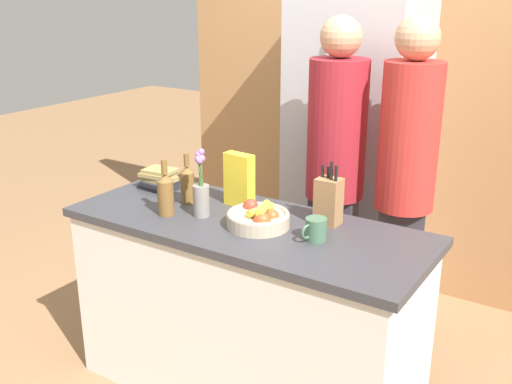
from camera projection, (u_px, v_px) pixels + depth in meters
kitchen_island at (247, 310)px, 2.87m from camera, size 1.69×0.67×0.91m
back_wall_wood at (382, 89)px, 3.85m from camera, size 2.89×0.12×2.60m
refrigerator at (355, 145)px, 3.66m from camera, size 0.72×0.63×2.01m
fruit_bowl at (259, 218)px, 2.65m from camera, size 0.28×0.28×0.11m
knife_block at (328, 201)px, 2.67m from camera, size 0.11×0.09×0.30m
flower_vase at (201, 192)px, 2.75m from camera, size 0.08×0.08×0.32m
cereal_box at (239, 180)px, 2.88m from camera, size 0.15×0.07×0.26m
coffee_mug at (315, 229)px, 2.51m from camera, size 0.09×0.13×0.10m
book_stack at (159, 180)px, 3.14m from camera, size 0.20×0.16×0.11m
bottle_oil at (187, 183)px, 2.93m from camera, size 0.07×0.07×0.25m
bottle_vinegar at (166, 193)px, 2.77m from camera, size 0.08×0.08×0.27m
person_at_sink at (335, 167)px, 3.14m from camera, size 0.31×0.31×1.79m
person_in_blue at (406, 175)px, 2.96m from camera, size 0.29×0.29×1.81m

